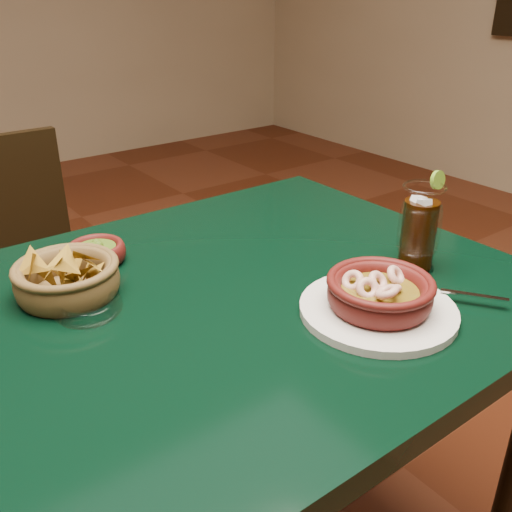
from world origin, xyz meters
TOP-DOWN VIEW (x-y plane):
  - dining_table at (0.00, 0.00)m, footprint 1.20×0.80m
  - dining_chair at (-0.08, 0.71)m, footprint 0.40×0.40m
  - shrimp_plate at (0.24, -0.20)m, footprint 0.29×0.24m
  - chip_basket at (-0.12, 0.15)m, footprint 0.20×0.20m
  - guacamole_ramekin at (-0.03, 0.23)m, footprint 0.12×0.12m
  - cola_drink at (0.41, -0.13)m, footprint 0.15×0.15m
  - glass_ashtray at (-0.11, 0.07)m, footprint 0.11×0.11m

SIDE VIEW (x-z plane):
  - dining_chair at x=-0.08m, z-range 0.04..0.91m
  - dining_table at x=0.00m, z-range 0.28..1.03m
  - glass_ashtray at x=-0.11m, z-range 0.75..0.78m
  - guacamole_ramekin at x=-0.03m, z-range 0.75..0.79m
  - shrimp_plate at x=0.24m, z-range 0.74..0.81m
  - chip_basket at x=-0.12m, z-range 0.72..0.84m
  - cola_drink at x=0.41m, z-range 0.74..0.91m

